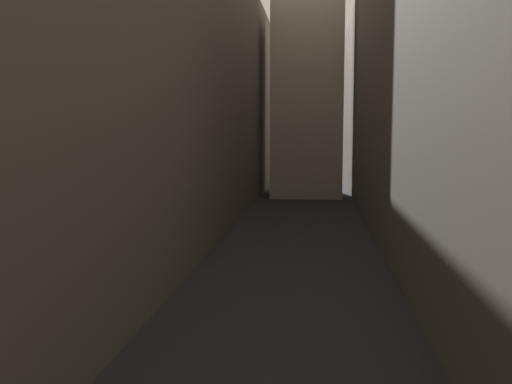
% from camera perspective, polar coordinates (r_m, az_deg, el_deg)
% --- Properties ---
extents(ground_plane, '(264.00, 264.00, 0.00)m').
position_cam_1_polar(ground_plane, '(44.42, 4.46, -3.95)').
color(ground_plane, '#232326').
extents(building_block_left, '(15.39, 108.00, 23.04)m').
position_cam_1_polar(building_block_left, '(48.15, -11.51, 10.48)').
color(building_block_left, '#60594F').
rests_on(building_block_left, ground).
extents(building_block_right, '(15.56, 108.00, 23.25)m').
position_cam_1_polar(building_block_right, '(47.41, 21.21, 10.39)').
color(building_block_right, '#60594F').
rests_on(building_block_right, ground).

